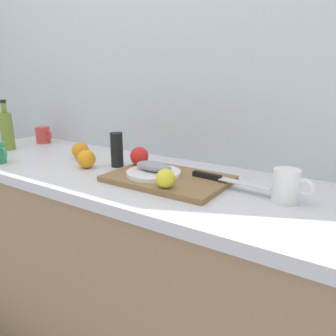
% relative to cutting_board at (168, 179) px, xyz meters
% --- Properties ---
extents(back_wall, '(3.20, 0.05, 2.50)m').
position_rel_cutting_board_xyz_m(back_wall, '(-0.24, 0.34, 0.34)').
color(back_wall, silver).
rests_on(back_wall, ground_plane).
extents(kitchen_counter, '(2.00, 0.60, 0.90)m').
position_rel_cutting_board_xyz_m(kitchen_counter, '(-0.24, 0.01, -0.46)').
color(kitchen_counter, '#9E7A56').
rests_on(kitchen_counter, ground_plane).
extents(cutting_board, '(0.43, 0.29, 0.02)m').
position_rel_cutting_board_xyz_m(cutting_board, '(0.00, 0.00, 0.00)').
color(cutting_board, olive).
rests_on(cutting_board, kitchen_counter).
extents(white_plate, '(0.20, 0.20, 0.01)m').
position_rel_cutting_board_xyz_m(white_plate, '(-0.05, -0.02, 0.02)').
color(white_plate, white).
rests_on(white_plate, cutting_board).
extents(fish_fillet, '(0.15, 0.06, 0.04)m').
position_rel_cutting_board_xyz_m(fish_fillet, '(-0.05, -0.02, 0.04)').
color(fish_fillet, gray).
rests_on(fish_fillet, white_plate).
extents(chef_knife, '(0.29, 0.05, 0.02)m').
position_rel_cutting_board_xyz_m(chef_knife, '(0.18, 0.05, 0.02)').
color(chef_knife, silver).
rests_on(chef_knife, cutting_board).
extents(lemon_0, '(0.06, 0.06, 0.06)m').
position_rel_cutting_board_xyz_m(lemon_0, '(0.06, -0.11, 0.04)').
color(lemon_0, yellow).
rests_on(lemon_0, cutting_board).
extents(tomato_0, '(0.08, 0.08, 0.08)m').
position_rel_cutting_board_xyz_m(tomato_0, '(-0.18, 0.06, 0.05)').
color(tomato_0, red).
rests_on(tomato_0, cutting_board).
extents(olive_oil_bottle, '(0.06, 0.06, 0.26)m').
position_rel_cutting_board_xyz_m(olive_oil_bottle, '(-0.99, -0.01, 0.09)').
color(olive_oil_bottle, olive).
rests_on(olive_oil_bottle, kitchen_counter).
extents(coffee_mug_1, '(0.12, 0.08, 0.10)m').
position_rel_cutting_board_xyz_m(coffee_mug_1, '(0.41, 0.02, 0.04)').
color(coffee_mug_1, white).
rests_on(coffee_mug_1, kitchen_counter).
extents(coffee_mug_2, '(0.12, 0.08, 0.09)m').
position_rel_cutting_board_xyz_m(coffee_mug_2, '(-1.00, 0.20, 0.04)').
color(coffee_mug_2, '#CC3F38').
rests_on(coffee_mug_2, kitchen_counter).
extents(orange_0, '(0.08, 0.08, 0.08)m').
position_rel_cutting_board_xyz_m(orange_0, '(-0.52, 0.06, 0.03)').
color(orange_0, orange).
rests_on(orange_0, kitchen_counter).
extents(orange_2, '(0.08, 0.08, 0.08)m').
position_rel_cutting_board_xyz_m(orange_2, '(-0.38, -0.04, 0.03)').
color(orange_2, orange).
rests_on(orange_2, kitchen_counter).
extents(pepper_mill, '(0.05, 0.05, 0.15)m').
position_rel_cutting_board_xyz_m(pepper_mill, '(-0.29, 0.05, 0.06)').
color(pepper_mill, black).
rests_on(pepper_mill, kitchen_counter).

